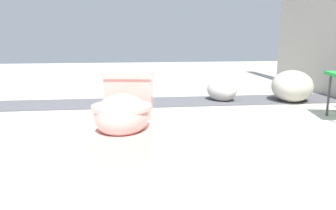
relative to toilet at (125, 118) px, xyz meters
The scene contains 5 objects.
ground_plane 0.29m from the toilet, behind, with size 14.00×14.00×0.00m, color #B7B2A8.
gravel_strip 1.63m from the toilet, 161.11° to the left, with size 0.56×8.00×0.01m, color #4C4C51.
toilet is the anchor object (origin of this frame).
boulder_near 1.89m from the toilet, 143.53° to the left, with size 0.37×0.29×0.28m, color #B7B2AD.
boulder_far 2.38m from the toilet, 125.84° to the left, with size 0.51×0.47×0.37m, color #ADA899.
Camera 1 is at (2.38, 0.01, 0.78)m, focal length 35.00 mm.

